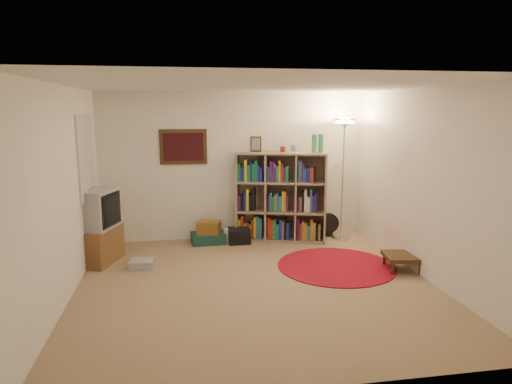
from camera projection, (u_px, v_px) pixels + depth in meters
room at (251, 188)px, 5.65m from camera, size 4.54×4.54×2.54m
bookshelf at (280, 198)px, 7.74m from camera, size 1.57×0.83×1.81m
floor_lamp at (344, 140)px, 7.61m from camera, size 0.40×0.40×2.07m
floor_fan at (329, 224)px, 8.07m from camera, size 0.36×0.21×0.41m
tv_stand at (96, 228)px, 6.61m from camera, size 0.73×0.87×1.08m
dvd_box at (142, 264)px, 6.48m from camera, size 0.36×0.31×0.11m
suitcase at (208, 238)px, 7.64m from camera, size 0.58×0.40×0.18m
wicker_basket at (209, 227)px, 7.56m from camera, size 0.43×0.36×0.21m
duffel_bag at (239, 236)px, 7.64m from camera, size 0.37×0.31×0.25m
paper_towel at (227, 236)px, 7.64m from camera, size 0.12×0.12×0.25m
red_rug at (336, 266)px, 6.53m from camera, size 1.68×1.68×0.01m
side_table at (402, 257)px, 6.36m from camera, size 0.55×0.55×0.22m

